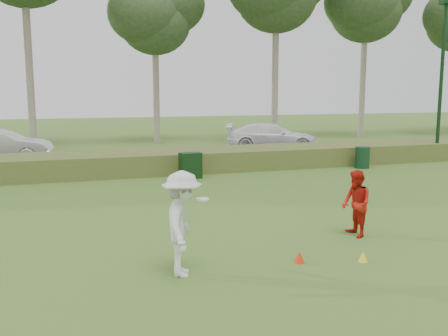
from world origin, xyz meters
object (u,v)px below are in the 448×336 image
object	(u,v)px
utility_cabinet	(190,166)
car_mid	(0,146)
cone_yellow	(363,256)
trash_bin	(362,157)
player_red	(356,204)
cone_orange	(299,257)
lamp_post	(443,50)
car_right	(272,137)
player_white	(182,224)

from	to	relation	value
utility_cabinet	car_mid	xyz separation A→B (m)	(-7.82, 7.23, 0.34)
cone_yellow	trash_bin	world-z (taller)	trash_bin
player_red	cone_orange	world-z (taller)	player_red
utility_cabinet	trash_bin	bearing A→B (deg)	-6.06
lamp_post	cone_yellow	bearing A→B (deg)	-136.11
car_right	lamp_post	bearing A→B (deg)	-114.81
player_white	lamp_post	bearing A→B (deg)	-37.45
cone_orange	cone_yellow	size ratio (longest dim) A/B	1.12
utility_cabinet	trash_bin	xyz separation A→B (m)	(8.29, 0.14, -0.03)
lamp_post	player_white	distance (m)	20.71
lamp_post	trash_bin	bearing A→B (deg)	-168.35
player_white	car_right	xyz separation A→B (m)	(10.09, 18.37, -0.17)
car_right	car_mid	bearing A→B (deg)	113.88
car_mid	cone_yellow	bearing A→B (deg)	-146.13
car_right	cone_yellow	bearing A→B (deg)	-177.05
trash_bin	car_mid	xyz separation A→B (m)	(-16.12, 7.09, 0.37)
cone_yellow	trash_bin	bearing A→B (deg)	56.14
lamp_post	car_right	xyz separation A→B (m)	(-6.35, 6.65, -4.74)
lamp_post	player_red	xyz separation A→B (m)	(-11.77, -10.53, -4.77)
cone_orange	car_right	bearing A→B (deg)	67.60
car_right	utility_cabinet	bearing A→B (deg)	159.18
cone_orange	car_mid	xyz separation A→B (m)	(-7.36, 17.84, 0.75)
player_white	utility_cabinet	bearing A→B (deg)	1.44
lamp_post	utility_cabinet	distance (m)	14.47
player_white	car_mid	bearing A→B (deg)	32.44
lamp_post	player_white	xyz separation A→B (m)	(-16.44, -11.73, -4.57)
cone_yellow	trash_bin	distance (m)	13.39
lamp_post	utility_cabinet	world-z (taller)	lamp_post
cone_orange	cone_yellow	xyz separation A→B (m)	(1.30, -0.36, -0.01)
lamp_post	utility_cabinet	size ratio (longest dim) A/B	7.67
player_red	car_mid	distance (m)	19.10
player_red	car_mid	world-z (taller)	car_mid
utility_cabinet	car_right	bearing A→B (deg)	40.69
player_red	utility_cabinet	distance (m)	9.48
player_white	trash_bin	xyz separation A→B (m)	(11.23, 10.65, -0.52)
car_mid	car_right	size ratio (longest dim) A/B	0.90
car_right	player_red	bearing A→B (deg)	-176.04
car_right	cone_orange	bearing A→B (deg)	179.07
player_white	player_red	world-z (taller)	player_white
cone_orange	car_mid	size ratio (longest dim) A/B	0.05
cone_orange	cone_yellow	distance (m)	1.35
player_white	car_right	size ratio (longest dim) A/B	0.37
car_mid	utility_cabinet	bearing A→B (deg)	-124.32
player_white	car_mid	xyz separation A→B (m)	(-4.89, 17.74, -0.15)
cone_yellow	car_mid	world-z (taller)	car_mid
lamp_post	cone_yellow	xyz separation A→B (m)	(-12.66, -12.18, -5.48)
player_red	trash_bin	xyz separation A→B (m)	(6.56, 9.45, -0.32)
lamp_post	car_mid	distance (m)	22.66
lamp_post	cone_orange	bearing A→B (deg)	-139.74
lamp_post	car_mid	size ratio (longest dim) A/B	1.65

